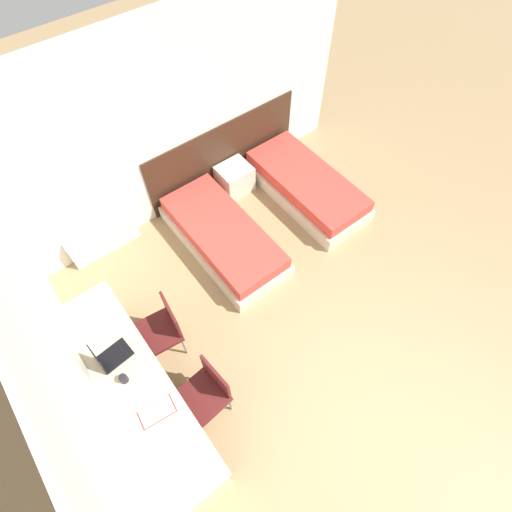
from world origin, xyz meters
The scene contains 14 objects.
ground_plane centered at (0.00, 0.00, 0.00)m, with size 20.00×20.00×0.00m, color #9E7F56.
wall_back centered at (0.00, 3.82, 1.35)m, with size 5.33×0.05×2.70m.
wall_left centered at (-2.19, 1.90, 1.35)m, with size 0.05×4.80×2.70m.
headboard_panel centered at (0.73, 3.79, 0.51)m, with size 2.48×0.03×1.03m.
bed_near_window centered at (-0.02, 2.78, 0.20)m, with size 0.88×1.94×0.41m.
bed_near_door centered at (1.48, 2.78, 0.20)m, with size 0.88×1.94×0.41m.
nightstand centered at (0.73, 3.55, 0.21)m, with size 0.47×0.42×0.42m.
radiator centered at (-1.31, 3.70, 0.23)m, with size 0.94×0.12×0.46m.
desk centered at (-1.87, 1.58, 0.58)m, with size 0.58×2.40×0.72m.
chair_near_laptop centered at (-1.36, 2.01, 0.50)m, with size 0.50×0.50×0.88m.
chair_near_notebook centered at (-1.36, 1.15, 0.50)m, with size 0.49×0.49×0.88m.
laptop centered at (-1.94, 1.92, 0.79)m, with size 0.34×0.25×0.33m.
open_notebook centered at (-1.83, 1.21, 0.73)m, with size 0.34×0.22×0.02m.
mug centered at (-1.93, 1.65, 0.77)m, with size 0.08×0.08×0.09m.
Camera 1 is at (-1.60, 0.04, 4.57)m, focal length 28.00 mm.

